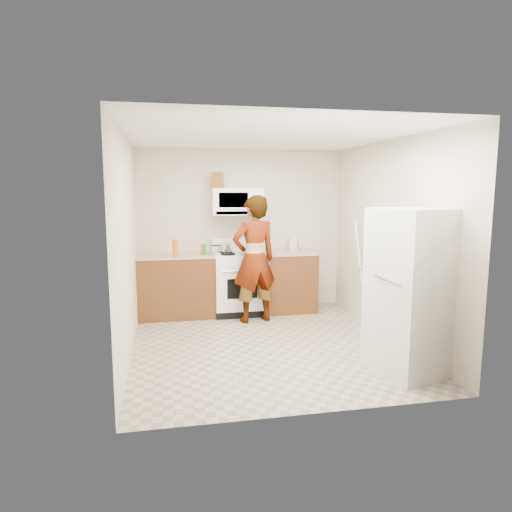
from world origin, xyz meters
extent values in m
plane|color=gray|center=(0.00, 0.00, 0.00)|extent=(3.60, 3.60, 0.00)
cube|color=beige|center=(0.00, 1.79, 1.25)|extent=(3.20, 0.02, 2.50)
cube|color=beige|center=(1.59, 0.00, 1.25)|extent=(0.02, 3.60, 2.50)
cube|color=#5D3116|center=(-1.04, 1.49, 0.45)|extent=(1.12, 0.62, 0.90)
cube|color=tan|center=(-1.04, 1.49, 0.92)|extent=(1.14, 0.64, 0.03)
cube|color=#5D3116|center=(0.68, 1.49, 0.45)|extent=(0.80, 0.62, 0.90)
cube|color=tan|center=(0.68, 1.49, 0.92)|extent=(0.82, 0.64, 0.03)
cube|color=white|center=(-0.10, 1.48, 0.45)|extent=(0.76, 0.65, 0.90)
cube|color=white|center=(-0.10, 1.48, 0.92)|extent=(0.76, 0.62, 0.03)
cube|color=white|center=(-0.10, 1.76, 1.03)|extent=(0.76, 0.08, 0.20)
cube|color=white|center=(-0.10, 1.61, 1.70)|extent=(0.76, 0.38, 0.40)
imported|color=tan|center=(0.05, 1.00, 0.90)|extent=(0.75, 0.58, 1.81)
cube|color=beige|center=(1.28, -1.10, 0.85)|extent=(0.86, 0.86, 1.70)
cylinder|color=silver|center=(0.82, 1.69, 1.02)|extent=(0.18, 0.18, 0.17)
cube|color=brown|center=(-0.39, 1.62, 2.02)|extent=(0.18, 0.18, 0.24)
cylinder|color=silver|center=(-0.29, 1.58, 1.01)|extent=(0.22, 0.22, 0.11)
cube|color=silver|center=(0.01, 1.32, 0.96)|extent=(0.27, 0.19, 0.05)
cylinder|color=#DD4510|center=(-1.05, 1.23, 1.06)|extent=(0.09, 0.09, 0.25)
cylinder|color=orange|center=(-0.65, 1.43, 1.01)|extent=(0.06, 0.06, 0.15)
cylinder|color=#197C16|center=(-0.62, 1.32, 1.02)|extent=(0.06, 0.06, 0.16)
cylinder|color=white|center=(-0.54, 1.45, 0.94)|extent=(0.30, 0.30, 0.01)
cylinder|color=white|center=(1.58, 0.79, 0.73)|extent=(0.31, 0.15, 1.44)
camera|label=1|loc=(-1.18, -5.27, 1.89)|focal=32.00mm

